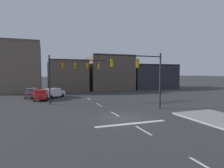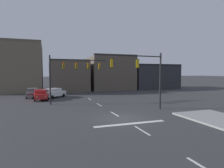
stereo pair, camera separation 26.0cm
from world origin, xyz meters
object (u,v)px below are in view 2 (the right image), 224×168
at_px(signal_mast_far_side, 71,69).
at_px(car_lot_nearside, 40,94).
at_px(car_lot_farside, 54,93).
at_px(signal_mast_near_side, 142,70).
at_px(car_lot_middle, 32,93).

relative_size(signal_mast_far_side, car_lot_nearside, 1.81).
bearing_deg(car_lot_farside, signal_mast_near_side, -58.14).
xyz_separation_m(car_lot_nearside, car_lot_farside, (2.10, 1.86, 0.00)).
xyz_separation_m(signal_mast_near_side, car_lot_middle, (-12.51, 16.14, -3.70)).
xyz_separation_m(signal_mast_near_side, signal_mast_far_side, (-6.85, 8.09, 0.17)).
bearing_deg(signal_mast_near_side, car_lot_farside, 121.86).
bearing_deg(signal_mast_near_side, car_lot_nearside, 131.25).
distance_m(signal_mast_near_side, car_lot_middle, 20.75).
bearing_deg(signal_mast_far_side, car_lot_middle, 125.10).
xyz_separation_m(signal_mast_near_side, car_lot_farside, (-9.06, 14.59, -3.70)).
height_order(car_lot_nearside, car_lot_farside, same).
bearing_deg(signal_mast_near_side, car_lot_middle, 127.76).
distance_m(car_lot_nearside, car_lot_farside, 2.80).
height_order(signal_mast_near_side, car_lot_middle, signal_mast_near_side).
bearing_deg(signal_mast_far_side, car_lot_nearside, 132.95).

